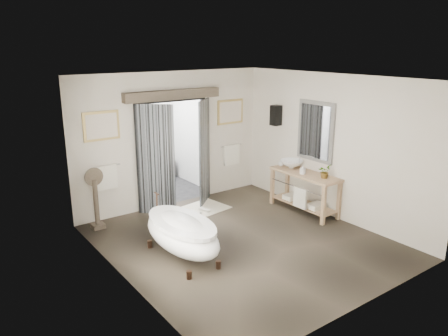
{
  "coord_description": "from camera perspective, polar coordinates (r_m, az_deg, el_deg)",
  "views": [
    {
      "loc": [
        -4.53,
        -5.61,
        3.44
      ],
      "look_at": [
        0.0,
        0.6,
        1.25
      ],
      "focal_mm": 35.0,
      "sensor_mm": 36.0,
      "label": 1
    }
  ],
  "objects": [
    {
      "name": "rug",
      "position": [
        9.43,
        -3.21,
        -5.45
      ],
      "size": [
        1.31,
        0.97,
        0.01
      ],
      "primitive_type": "cube",
      "rotation": [
        0.0,
        0.0,
        0.15
      ],
      "color": "beige",
      "rests_on": "ground_plane"
    },
    {
      "name": "slippers",
      "position": [
        9.27,
        -3.15,
        -5.62
      ],
      "size": [
        0.42,
        0.28,
        0.05
      ],
      "color": "beige",
      "rests_on": "rug"
    },
    {
      "name": "vanity",
      "position": [
        9.32,
        10.4,
        -2.71
      ],
      "size": [
        0.57,
        1.6,
        0.85
      ],
      "color": "tan",
      "rests_on": "ground_plane"
    },
    {
      "name": "back_wall_dressing",
      "position": [
        9.31,
        -6.25,
        4.2
      ],
      "size": [
        3.82,
        0.68,
        2.52
      ],
      "color": "black",
      "rests_on": "ground_plane"
    },
    {
      "name": "ground_plane",
      "position": [
        7.98,
        2.57,
        -9.63
      ],
      "size": [
        5.0,
        5.0,
        0.0
      ],
      "primitive_type": "plane",
      "color": "brown"
    },
    {
      "name": "plant",
      "position": [
        8.93,
        12.99,
        -0.43
      ],
      "size": [
        0.31,
        0.29,
        0.28
      ],
      "primitive_type": "imported",
      "rotation": [
        0.0,
        0.0,
        0.32
      ],
      "color": "gray",
      "rests_on": "vanity"
    },
    {
      "name": "clawfoot_tub",
      "position": [
        7.29,
        -5.54,
        -8.46
      ],
      "size": [
        0.83,
        1.85,
        0.9
      ],
      "color": "#3E281C",
      "rests_on": "ground_plane"
    },
    {
      "name": "room_shell",
      "position": [
        7.27,
        3.1,
        3.32
      ],
      "size": [
        4.52,
        5.02,
        2.91
      ],
      "color": "beige",
      "rests_on": "ground_plane"
    },
    {
      "name": "soap_bottle_a",
      "position": [
        9.13,
        10.27,
        -0.18
      ],
      "size": [
        0.11,
        0.11,
        0.2
      ],
      "primitive_type": "imported",
      "rotation": [
        0.0,
        0.0,
        0.21
      ],
      "color": "gray",
      "rests_on": "vanity"
    },
    {
      "name": "basin",
      "position": [
        9.54,
        8.81,
        0.51
      ],
      "size": [
        0.65,
        0.65,
        0.17
      ],
      "primitive_type": "imported",
      "rotation": [
        0.0,
        0.0,
        0.35
      ],
      "color": "white",
      "rests_on": "vanity"
    },
    {
      "name": "shower_room",
      "position": [
        10.91,
        -10.56,
        2.21
      ],
      "size": [
        2.22,
        2.01,
        2.51
      ],
      "color": "black",
      "rests_on": "ground_plane"
    },
    {
      "name": "soap_bottle_b",
      "position": [
        9.68,
        7.47,
        0.73
      ],
      "size": [
        0.15,
        0.15,
        0.15
      ],
      "primitive_type": "imported",
      "rotation": [
        0.0,
        0.0,
        0.34
      ],
      "color": "gray",
      "rests_on": "vanity"
    },
    {
      "name": "pedestal_mirror",
      "position": [
        8.7,
        -16.36,
        -4.35
      ],
      "size": [
        0.36,
        0.23,
        1.21
      ],
      "color": "brown",
      "rests_on": "ground_plane"
    }
  ]
}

